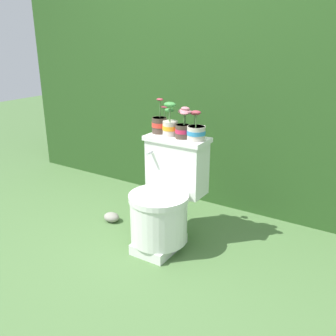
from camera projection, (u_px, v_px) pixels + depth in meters
ground_plane at (151, 246)px, 2.53m from camera, size 12.00×12.00×0.00m
hedge_backdrop at (239, 92)px, 3.35m from camera, size 3.95×1.10×1.74m
toilet at (166, 199)px, 2.47m from camera, size 0.42×0.52×0.72m
potted_plant_left at (159, 124)px, 2.52m from camera, size 0.10×0.10×0.23m
potted_plant_midleft at (170, 124)px, 2.45m from camera, size 0.11×0.11×0.23m
potted_plant_middle at (183, 126)px, 2.39m from camera, size 0.10×0.11×0.20m
potted_plant_midright at (196, 131)px, 2.35m from camera, size 0.12×0.12×0.20m
garden_stone at (112, 217)px, 2.86m from camera, size 0.13×0.10×0.07m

